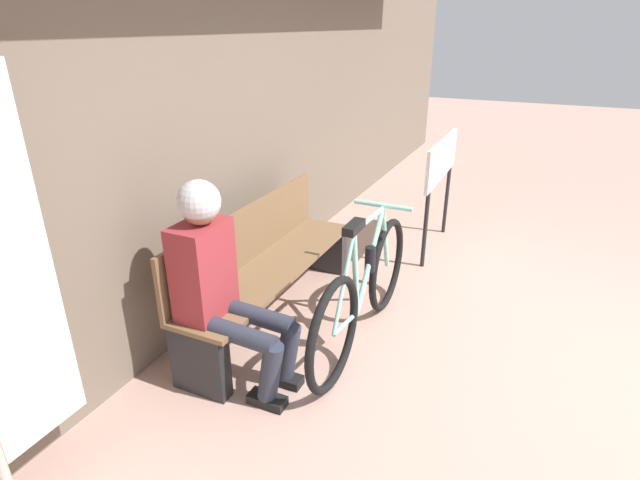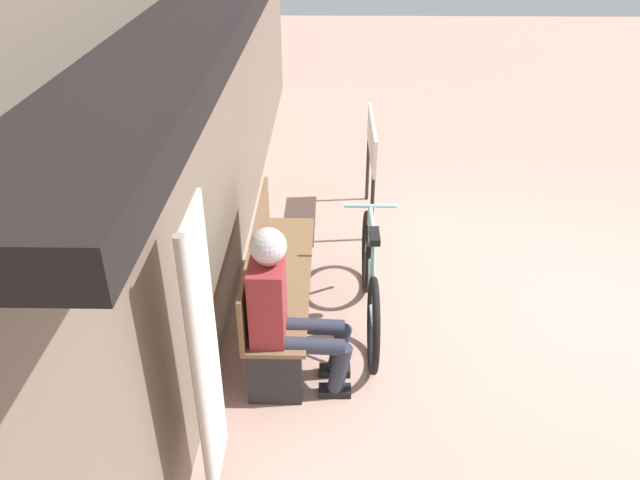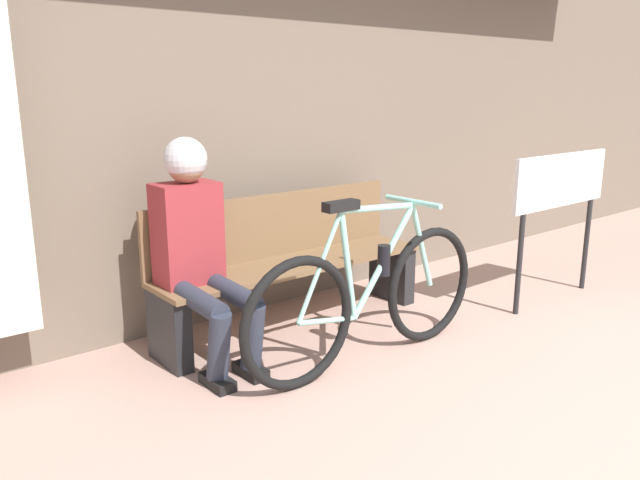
% 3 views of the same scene
% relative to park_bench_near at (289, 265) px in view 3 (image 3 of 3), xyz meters
% --- Properties ---
extents(storefront_wall, '(12.00, 0.56, 3.20)m').
position_rel_park_bench_near_xyz_m(storefront_wall, '(0.21, 0.43, 1.27)').
color(storefront_wall, '#756656').
rests_on(storefront_wall, ground_plane).
extents(park_bench_near, '(1.82, 0.42, 0.83)m').
position_rel_park_bench_near_xyz_m(park_bench_near, '(0.00, 0.00, 0.00)').
color(park_bench_near, brown).
rests_on(park_bench_near, ground_plane).
extents(bicycle, '(1.67, 0.40, 0.93)m').
position_rel_park_bench_near_xyz_m(bicycle, '(0.01, -0.72, -0.02)').
color(bicycle, black).
rests_on(bicycle, ground_plane).
extents(person_seated, '(0.34, 0.66, 1.23)m').
position_rel_park_bench_near_xyz_m(person_seated, '(-0.70, -0.12, 0.30)').
color(person_seated, '#2D3342').
rests_on(person_seated, ground_plane).
extents(signboard, '(1.08, 0.04, 1.04)m').
position_rel_park_bench_near_xyz_m(signboard, '(1.72, -0.81, 0.40)').
color(signboard, '#232326').
rests_on(signboard, ground_plane).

